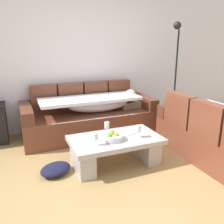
{
  "coord_description": "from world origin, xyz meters",
  "views": [
    {
      "loc": [
        -1.32,
        -2.28,
        1.59
      ],
      "look_at": [
        0.05,
        1.01,
        0.55
      ],
      "focal_mm": 38.25,
      "sensor_mm": 36.0,
      "label": 1
    }
  ],
  "objects_px": {
    "floor_lamp": "(175,68)",
    "coffee_table": "(115,147)",
    "wine_glass_near_right": "(138,129)",
    "fruit_bowl": "(112,137)",
    "open_magazine": "(125,133)",
    "wine_glass_near_left": "(95,136)",
    "wine_glass_far_back": "(107,126)",
    "crumpled_garment": "(56,169)",
    "couch_along_wall": "(91,116)"
  },
  "relations": [
    {
      "from": "wine_glass_near_left",
      "to": "floor_lamp",
      "type": "distance_m",
      "value": 2.43
    },
    {
      "from": "wine_glass_near_left",
      "to": "wine_glass_far_back",
      "type": "relative_size",
      "value": 1.0
    },
    {
      "from": "wine_glass_far_back",
      "to": "floor_lamp",
      "type": "bearing_deg",
      "value": 26.83
    },
    {
      "from": "coffee_table",
      "to": "crumpled_garment",
      "type": "height_order",
      "value": "coffee_table"
    },
    {
      "from": "couch_along_wall",
      "to": "fruit_bowl",
      "type": "bearing_deg",
      "value": -95.3
    },
    {
      "from": "open_magazine",
      "to": "floor_lamp",
      "type": "bearing_deg",
      "value": 13.2
    },
    {
      "from": "wine_glass_far_back",
      "to": "floor_lamp",
      "type": "distance_m",
      "value": 2.05
    },
    {
      "from": "fruit_bowl",
      "to": "open_magazine",
      "type": "bearing_deg",
      "value": 31.81
    },
    {
      "from": "wine_glass_near_left",
      "to": "wine_glass_near_right",
      "type": "bearing_deg",
      "value": 2.43
    },
    {
      "from": "couch_along_wall",
      "to": "wine_glass_near_left",
      "type": "distance_m",
      "value": 1.4
    },
    {
      "from": "floor_lamp",
      "to": "wine_glass_near_right",
      "type": "bearing_deg",
      "value": -140.5
    },
    {
      "from": "couch_along_wall",
      "to": "floor_lamp",
      "type": "bearing_deg",
      "value": -5.21
    },
    {
      "from": "wine_glass_near_left",
      "to": "wine_glass_near_right",
      "type": "relative_size",
      "value": 1.0
    },
    {
      "from": "couch_along_wall",
      "to": "wine_glass_near_right",
      "type": "bearing_deg",
      "value": -80.1
    },
    {
      "from": "coffee_table",
      "to": "fruit_bowl",
      "type": "bearing_deg",
      "value": -142.38
    },
    {
      "from": "fruit_bowl",
      "to": "floor_lamp",
      "type": "xyz_separation_m",
      "value": [
        1.76,
        1.11,
        0.69
      ]
    },
    {
      "from": "couch_along_wall",
      "to": "wine_glass_near_left",
      "type": "bearing_deg",
      "value": -105.53
    },
    {
      "from": "wine_glass_near_left",
      "to": "open_magazine",
      "type": "bearing_deg",
      "value": 24.83
    },
    {
      "from": "coffee_table",
      "to": "wine_glass_near_left",
      "type": "xyz_separation_m",
      "value": [
        -0.32,
        -0.13,
        0.26
      ]
    },
    {
      "from": "coffee_table",
      "to": "wine_glass_near_left",
      "type": "relative_size",
      "value": 7.23
    },
    {
      "from": "couch_along_wall",
      "to": "wine_glass_near_left",
      "type": "xyz_separation_m",
      "value": [
        -0.37,
        -1.34,
        0.16
      ]
    },
    {
      "from": "fruit_bowl",
      "to": "wine_glass_far_back",
      "type": "bearing_deg",
      "value": 86.05
    },
    {
      "from": "wine_glass_near_right",
      "to": "crumpled_garment",
      "type": "relative_size",
      "value": 0.42
    },
    {
      "from": "wine_glass_near_right",
      "to": "open_magazine",
      "type": "height_order",
      "value": "wine_glass_near_right"
    },
    {
      "from": "wine_glass_far_back",
      "to": "open_magazine",
      "type": "relative_size",
      "value": 0.59
    },
    {
      "from": "wine_glass_far_back",
      "to": "crumpled_garment",
      "type": "distance_m",
      "value": 0.87
    },
    {
      "from": "couch_along_wall",
      "to": "coffee_table",
      "type": "xyz_separation_m",
      "value": [
        -0.05,
        -1.21,
        -0.09
      ]
    },
    {
      "from": "fruit_bowl",
      "to": "floor_lamp",
      "type": "relative_size",
      "value": 0.14
    },
    {
      "from": "coffee_table",
      "to": "wine_glass_near_right",
      "type": "bearing_deg",
      "value": -20.47
    },
    {
      "from": "couch_along_wall",
      "to": "crumpled_garment",
      "type": "distance_m",
      "value": 1.46
    },
    {
      "from": "wine_glass_near_left",
      "to": "coffee_table",
      "type": "bearing_deg",
      "value": 21.97
    },
    {
      "from": "wine_glass_near_left",
      "to": "open_magazine",
      "type": "xyz_separation_m",
      "value": [
        0.51,
        0.23,
        -0.11
      ]
    },
    {
      "from": "couch_along_wall",
      "to": "floor_lamp",
      "type": "height_order",
      "value": "floor_lamp"
    },
    {
      "from": "wine_glass_far_back",
      "to": "coffee_table",
      "type": "bearing_deg",
      "value": -74.14
    },
    {
      "from": "wine_glass_near_right",
      "to": "wine_glass_far_back",
      "type": "relative_size",
      "value": 1.0
    },
    {
      "from": "wine_glass_near_right",
      "to": "open_magazine",
      "type": "bearing_deg",
      "value": 114.44
    },
    {
      "from": "wine_glass_near_left",
      "to": "floor_lamp",
      "type": "relative_size",
      "value": 0.09
    },
    {
      "from": "floor_lamp",
      "to": "coffee_table",
      "type": "bearing_deg",
      "value": -147.94
    },
    {
      "from": "fruit_bowl",
      "to": "open_magazine",
      "type": "distance_m",
      "value": 0.3
    },
    {
      "from": "couch_along_wall",
      "to": "wine_glass_far_back",
      "type": "distance_m",
      "value": 1.05
    },
    {
      "from": "wine_glass_near_left",
      "to": "crumpled_garment",
      "type": "relative_size",
      "value": 0.42
    },
    {
      "from": "wine_glass_far_back",
      "to": "floor_lamp",
      "type": "relative_size",
      "value": 0.09
    },
    {
      "from": "couch_along_wall",
      "to": "coffee_table",
      "type": "bearing_deg",
      "value": -92.38
    },
    {
      "from": "fruit_bowl",
      "to": "wine_glass_near_right",
      "type": "height_order",
      "value": "wine_glass_near_right"
    },
    {
      "from": "open_magazine",
      "to": "floor_lamp",
      "type": "relative_size",
      "value": 0.14
    },
    {
      "from": "fruit_bowl",
      "to": "crumpled_garment",
      "type": "relative_size",
      "value": 0.7
    },
    {
      "from": "floor_lamp",
      "to": "crumpled_garment",
      "type": "height_order",
      "value": "floor_lamp"
    },
    {
      "from": "coffee_table",
      "to": "crumpled_garment",
      "type": "relative_size",
      "value": 3.0
    },
    {
      "from": "couch_along_wall",
      "to": "wine_glass_near_right",
      "type": "xyz_separation_m",
      "value": [
        0.23,
        -1.32,
        0.16
      ]
    },
    {
      "from": "fruit_bowl",
      "to": "wine_glass_far_back",
      "type": "distance_m",
      "value": 0.24
    }
  ]
}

